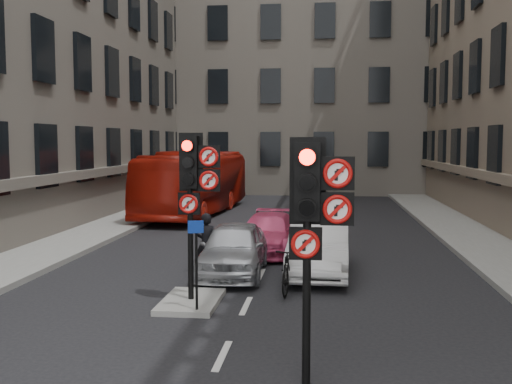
% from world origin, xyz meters
% --- Properties ---
extents(pavement_left, '(3.00, 50.00, 0.16)m').
position_xyz_m(pavement_left, '(-7.20, 12.00, 0.08)').
color(pavement_left, gray).
rests_on(pavement_left, ground).
extents(pavement_right, '(3.00, 50.00, 0.16)m').
position_xyz_m(pavement_right, '(7.20, 12.00, 0.08)').
color(pavement_right, gray).
rests_on(pavement_right, ground).
extents(centre_island, '(1.20, 2.00, 0.12)m').
position_xyz_m(centre_island, '(-1.20, 5.00, 0.06)').
color(centre_island, gray).
rests_on(centre_island, ground).
extents(building_far, '(30.00, 14.00, 20.00)m').
position_xyz_m(building_far, '(0.00, 38.00, 10.00)').
color(building_far, '#665F56').
rests_on(building_far, ground).
extents(signal_near, '(0.91, 0.40, 3.58)m').
position_xyz_m(signal_near, '(1.49, 0.99, 2.58)').
color(signal_near, black).
rests_on(signal_near, ground).
extents(signal_far, '(0.91, 0.40, 3.58)m').
position_xyz_m(signal_far, '(-1.11, 4.99, 2.70)').
color(signal_far, black).
rests_on(signal_far, centre_island).
extents(car_silver, '(1.73, 4.11, 1.39)m').
position_xyz_m(car_silver, '(-0.72, 7.97, 0.69)').
color(car_silver, '#ABAEB3').
rests_on(car_silver, ground).
extents(car_white, '(1.63, 4.38, 1.43)m').
position_xyz_m(car_white, '(1.52, 8.28, 0.72)').
color(car_white, silver).
rests_on(car_white, ground).
extents(car_pink, '(2.00, 4.29, 1.21)m').
position_xyz_m(car_pink, '(-0.12, 11.22, 0.61)').
color(car_pink, '#E14276').
rests_on(car_pink, ground).
extents(bus_red, '(3.42, 11.08, 3.04)m').
position_xyz_m(bus_red, '(-4.50, 20.73, 1.52)').
color(bus_red, '#9A150B').
rests_on(bus_red, ground).
extents(motorcycle, '(0.74, 1.88, 1.10)m').
position_xyz_m(motorcycle, '(0.86, 6.28, 0.55)').
color(motorcycle, black).
rests_on(motorcycle, ground).
extents(motorcyclist, '(0.60, 0.40, 1.63)m').
position_xyz_m(motorcyclist, '(-1.44, 7.93, 0.82)').
color(motorcyclist, black).
rests_on(motorcyclist, ground).
extents(info_sign, '(0.31, 0.13, 1.82)m').
position_xyz_m(info_sign, '(-0.90, 4.18, 1.29)').
color(info_sign, black).
rests_on(info_sign, centre_island).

